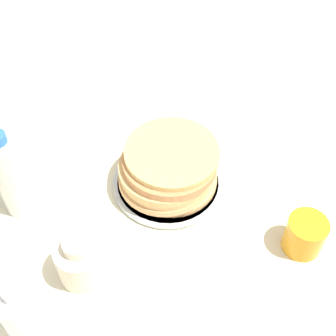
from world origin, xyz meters
TOP-DOWN VIEW (x-y plane):
  - ground_plane at (0.00, 0.00)m, footprint 4.00×4.00m
  - plate at (-0.03, 0.03)m, footprint 0.23×0.23m
  - pancake_stack at (-0.02, 0.03)m, footprint 0.20×0.20m
  - juice_glass at (0.13, 0.27)m, footprint 0.07×0.07m
  - cream_jug at (0.17, -0.14)m, footprint 0.09×0.09m
  - water_bottle_near at (0.01, -0.27)m, footprint 0.07×0.07m
  - water_bottle_mid at (0.31, -0.18)m, footprint 0.07×0.07m

SIDE VIEW (x-z plane):
  - ground_plane at x=0.00m, z-range 0.00..0.00m
  - plate at x=-0.03m, z-range 0.00..0.01m
  - juice_glass at x=0.13m, z-range 0.00..0.07m
  - cream_jug at x=0.17m, z-range -0.01..0.10m
  - pancake_stack at x=-0.02m, z-range 0.01..0.10m
  - water_bottle_near at x=0.01m, z-range -0.01..0.20m
  - water_bottle_mid at x=0.31m, z-range -0.01..0.24m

